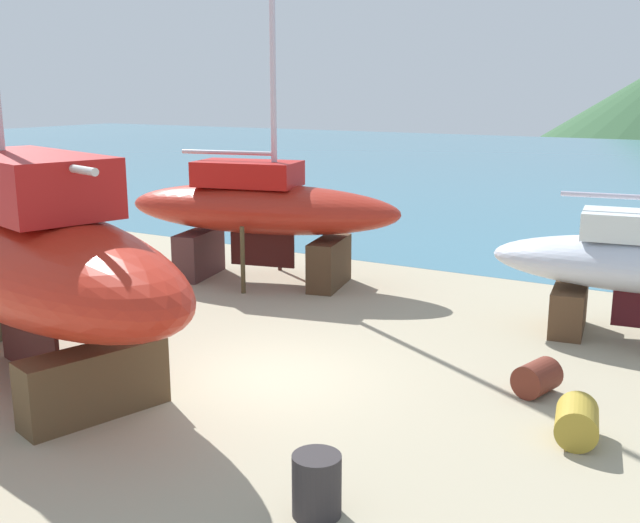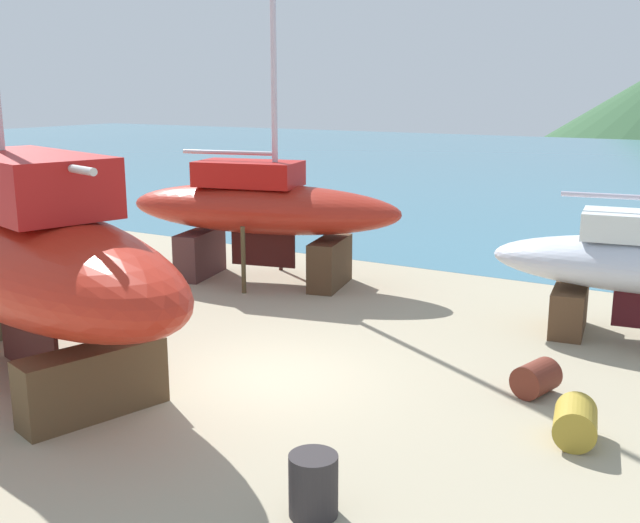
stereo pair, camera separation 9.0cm
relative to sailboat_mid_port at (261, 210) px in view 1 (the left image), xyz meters
name	(u,v)px [view 1 (the left image)]	position (x,y,z in m)	size (l,w,h in m)	color
ground_plane	(207,410)	(4.16, -7.70, -2.02)	(45.40, 45.40, 0.00)	tan
sea_water	(623,170)	(4.16, 36.17, -2.02)	(159.38, 65.06, 0.01)	teal
sailboat_mid_port	(261,210)	(0.00, 0.00, 0.00)	(8.20, 4.09, 11.59)	#493421
sailboat_large_starboard	(22,253)	(0.24, -8.06, 0.33)	(10.85, 5.89, 16.39)	#463F2A
worker	(56,260)	(-3.89, -3.81, -1.12)	(0.24, 0.44, 1.74)	maroon
barrel_by_slipway	(577,421)	(9.78, -5.75, -1.70)	(0.65, 0.65, 0.91)	olive
barrel_tipped_right	(317,485)	(7.36, -9.52, -1.61)	(0.63, 0.63, 0.82)	#312D2E
barrel_rust_far	(537,378)	(8.78, -4.22, -1.72)	(0.60, 0.60, 0.79)	maroon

